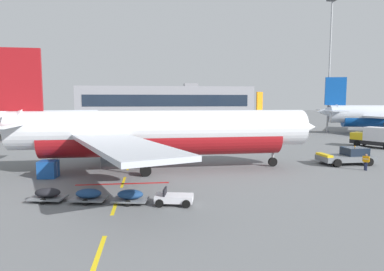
{
  "coord_description": "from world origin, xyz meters",
  "views": [
    {
      "loc": [
        20.55,
        -7.25,
        7.18
      ],
      "look_at": [
        25.51,
        33.99,
        2.91
      ],
      "focal_mm": 31.61,
      "sensor_mm": 36.0,
      "label": 1
    }
  ],
  "objects_px": {
    "airliner_foreground": "(159,132)",
    "catering_truck": "(377,137)",
    "baggage_train": "(110,196)",
    "pushback_tug": "(348,156)",
    "airliner_mid_left": "(241,119)",
    "uld_cargo_container": "(48,169)",
    "airliner_far_right": "(34,119)",
    "ground_crew_worker": "(366,161)",
    "apron_light_mast_far": "(330,52)"
  },
  "relations": [
    {
      "from": "airliner_foreground",
      "to": "catering_truck",
      "type": "xyz_separation_m",
      "value": [
        33.77,
        13.0,
        -2.3
      ]
    },
    {
      "from": "baggage_train",
      "to": "pushback_tug",
      "type": "bearing_deg",
      "value": 25.24
    },
    {
      "from": "airliner_mid_left",
      "to": "uld_cargo_container",
      "type": "xyz_separation_m",
      "value": [
        -30.17,
        -43.41,
        -2.25
      ]
    },
    {
      "from": "catering_truck",
      "to": "uld_cargo_container",
      "type": "relative_size",
      "value": 4.27
    },
    {
      "from": "pushback_tug",
      "to": "catering_truck",
      "type": "xyz_separation_m",
      "value": [
        12.36,
        12.32,
        0.74
      ]
    },
    {
      "from": "airliner_foreground",
      "to": "airliner_far_right",
      "type": "bearing_deg",
      "value": 122.69
    },
    {
      "from": "ground_crew_worker",
      "to": "uld_cargo_container",
      "type": "xyz_separation_m",
      "value": [
        -31.66,
        0.48,
        -0.19
      ]
    },
    {
      "from": "airliner_mid_left",
      "to": "apron_light_mast_far",
      "type": "height_order",
      "value": "apron_light_mast_far"
    },
    {
      "from": "catering_truck",
      "to": "apron_light_mast_far",
      "type": "distance_m",
      "value": 28.41
    },
    {
      "from": "uld_cargo_container",
      "to": "apron_light_mast_far",
      "type": "relative_size",
      "value": 0.06
    },
    {
      "from": "pushback_tug",
      "to": "apron_light_mast_far",
      "type": "xyz_separation_m",
      "value": [
        16.74,
        35.29,
        16.88
      ]
    },
    {
      "from": "airliner_foreground",
      "to": "ground_crew_worker",
      "type": "distance_m",
      "value": 21.67
    },
    {
      "from": "airliner_mid_left",
      "to": "ground_crew_worker",
      "type": "height_order",
      "value": "airliner_mid_left"
    },
    {
      "from": "ground_crew_worker",
      "to": "apron_light_mast_far",
      "type": "bearing_deg",
      "value": 66.5
    },
    {
      "from": "catering_truck",
      "to": "uld_cargo_container",
      "type": "xyz_separation_m",
      "value": [
        -44.15,
        -15.35,
        -0.85
      ]
    },
    {
      "from": "pushback_tug",
      "to": "ground_crew_worker",
      "type": "bearing_deg",
      "value": -92.07
    },
    {
      "from": "pushback_tug",
      "to": "uld_cargo_container",
      "type": "distance_m",
      "value": 31.93
    },
    {
      "from": "airliner_far_right",
      "to": "catering_truck",
      "type": "relative_size",
      "value": 3.91
    },
    {
      "from": "pushback_tug",
      "to": "catering_truck",
      "type": "bearing_deg",
      "value": 44.91
    },
    {
      "from": "baggage_train",
      "to": "uld_cargo_container",
      "type": "distance_m",
      "value": 11.06
    },
    {
      "from": "airliner_far_right",
      "to": "uld_cargo_container",
      "type": "height_order",
      "value": "airliner_far_right"
    },
    {
      "from": "catering_truck",
      "to": "uld_cargo_container",
      "type": "bearing_deg",
      "value": -160.83
    },
    {
      "from": "uld_cargo_container",
      "to": "ground_crew_worker",
      "type": "bearing_deg",
      "value": -0.87
    },
    {
      "from": "airliner_far_right",
      "to": "catering_truck",
      "type": "distance_m",
      "value": 64.68
    },
    {
      "from": "pushback_tug",
      "to": "airliner_foreground",
      "type": "bearing_deg",
      "value": -178.2
    },
    {
      "from": "catering_truck",
      "to": "airliner_mid_left",
      "type": "bearing_deg",
      "value": 116.48
    },
    {
      "from": "pushback_tug",
      "to": "catering_truck",
      "type": "distance_m",
      "value": 17.47
    },
    {
      "from": "airliner_mid_left",
      "to": "catering_truck",
      "type": "distance_m",
      "value": 31.38
    },
    {
      "from": "airliner_far_right",
      "to": "catering_truck",
      "type": "bearing_deg",
      "value": -24.07
    },
    {
      "from": "catering_truck",
      "to": "ground_crew_worker",
      "type": "xyz_separation_m",
      "value": [
        -12.49,
        -15.82,
        -0.66
      ]
    },
    {
      "from": "apron_light_mast_far",
      "to": "ground_crew_worker",
      "type": "bearing_deg",
      "value": -113.5
    },
    {
      "from": "apron_light_mast_far",
      "to": "catering_truck",
      "type": "bearing_deg",
      "value": -100.8
    },
    {
      "from": "ground_crew_worker",
      "to": "uld_cargo_container",
      "type": "bearing_deg",
      "value": 179.13
    },
    {
      "from": "airliner_mid_left",
      "to": "airliner_far_right",
      "type": "bearing_deg",
      "value": -177.85
    },
    {
      "from": "pushback_tug",
      "to": "catering_truck",
      "type": "height_order",
      "value": "catering_truck"
    },
    {
      "from": "catering_truck",
      "to": "ground_crew_worker",
      "type": "height_order",
      "value": "catering_truck"
    },
    {
      "from": "pushback_tug",
      "to": "airliner_mid_left",
      "type": "distance_m",
      "value": 40.48
    },
    {
      "from": "pushback_tug",
      "to": "baggage_train",
      "type": "xyz_separation_m",
      "value": [
        -25.11,
        -11.84,
        -0.37
      ]
    },
    {
      "from": "airliner_foreground",
      "to": "pushback_tug",
      "type": "bearing_deg",
      "value": 1.8
    },
    {
      "from": "airliner_far_right",
      "to": "ground_crew_worker",
      "type": "height_order",
      "value": "airliner_far_right"
    },
    {
      "from": "catering_truck",
      "to": "baggage_train",
      "type": "distance_m",
      "value": 44.59
    },
    {
      "from": "baggage_train",
      "to": "apron_light_mast_far",
      "type": "bearing_deg",
      "value": 48.4
    },
    {
      "from": "airliner_foreground",
      "to": "airliner_mid_left",
      "type": "bearing_deg",
      "value": 64.27
    },
    {
      "from": "pushback_tug",
      "to": "uld_cargo_container",
      "type": "height_order",
      "value": "pushback_tug"
    },
    {
      "from": "pushback_tug",
      "to": "uld_cargo_container",
      "type": "bearing_deg",
      "value": -174.57
    },
    {
      "from": "pushback_tug",
      "to": "ground_crew_worker",
      "type": "xyz_separation_m",
      "value": [
        -0.13,
        -3.5,
        0.09
      ]
    },
    {
      "from": "catering_truck",
      "to": "ground_crew_worker",
      "type": "relative_size",
      "value": 4.21
    },
    {
      "from": "airliner_foreground",
      "to": "uld_cargo_container",
      "type": "height_order",
      "value": "airliner_foreground"
    },
    {
      "from": "airliner_far_right",
      "to": "catering_truck",
      "type": "xyz_separation_m",
      "value": [
        59.03,
        -26.37,
        -1.65
      ]
    },
    {
      "from": "baggage_train",
      "to": "ground_crew_worker",
      "type": "height_order",
      "value": "ground_crew_worker"
    }
  ]
}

